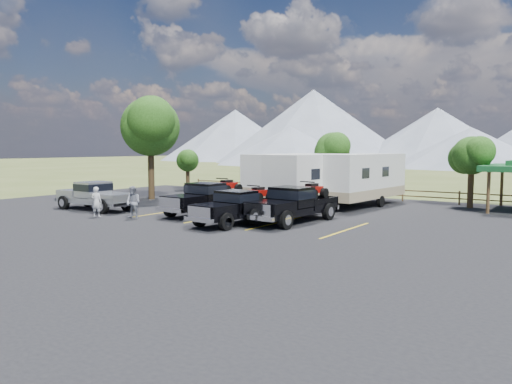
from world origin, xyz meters
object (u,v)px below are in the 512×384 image
Objects in this scene: rig_center at (239,206)px; person_a at (96,202)px; trailer_left at (286,176)px; trailer_right at (362,179)px; trailer_center at (315,180)px; tree_big_nw at (150,127)px; person_b at (133,202)px; rig_left at (208,197)px; pickup_silver at (95,195)px; rig_right at (294,203)px.

rig_center is 3.42× the size of person_a.
trailer_left is 0.98× the size of trailer_right.
rig_center is 8.65m from person_a.
trailer_center reaches higher than person_a.
tree_big_nw is 13.78m from trailer_center.
person_b is at bearing -115.86° from trailer_center.
rig_left is 3.66× the size of person_a.
tree_big_nw is 1.30× the size of pickup_silver.
pickup_silver is (-7.28, -2.51, -0.07)m from rig_left.
trailer_left is at bearing -175.11° from trailer_right.
rig_right is at bearing 19.70° from person_b.
trailer_left is (-5.94, 8.99, 0.81)m from rig_right.
rig_center is 8.43m from trailer_center.
trailer_center reaches higher than rig_center.
rig_right is at bearing -175.78° from person_a.
pickup_silver is at bearing -73.10° from tree_big_nw.
trailer_right is at bearing -147.46° from person_a.
rig_center is 0.58× the size of trailer_right.
rig_left is 0.64× the size of trailer_left.
trailer_right is at bearing 17.47° from tree_big_nw.
rig_right is (5.82, 0.15, 0.01)m from rig_left.
person_b is (-2.26, -3.82, -0.10)m from rig_left.
rig_right is at bearing 49.07° from rig_center.
trailer_right is at bearing 59.23° from rig_left.
rig_center is (13.06, -6.26, -4.62)m from tree_big_nw.
rig_right is at bearing -15.41° from tree_big_nw.
rig_right is at bearing -85.51° from trailer_right.
rig_center is 0.99× the size of pickup_silver.
rig_right is 0.64× the size of trailer_center.
trailer_left is at bearing 27.53° from tree_big_nw.
trailer_right is at bearing 51.34° from person_b.
tree_big_nw is 16.41m from trailer_right.
trailer_center is (3.87, -2.70, 0.02)m from trailer_left.
rig_center is at bearing 11.07° from person_b.
rig_right is at bearing 3.53° from rig_left.
trailer_left is (-0.12, 9.14, 0.82)m from rig_left.
trailer_right is at bearing 131.80° from pickup_silver.
rig_right reaches higher than pickup_silver.
rig_center is 0.60× the size of trailer_left.
rig_left reaches higher than person_b.
trailer_left is 13.17m from person_b.
tree_big_nw is at bearing -162.77° from pickup_silver.
rig_left is 6.42m from person_a.
pickup_silver reaches higher than person_a.
rig_left is at bearing 156.91° from rig_center.
tree_big_nw reaches higher than trailer_left.
trailer_left is at bearing 148.79° from pickup_silver.
rig_center is 6.26m from person_b.
rig_left is at bearing -115.70° from trailer_center.
tree_big_nw is 8.51m from pickup_silver.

